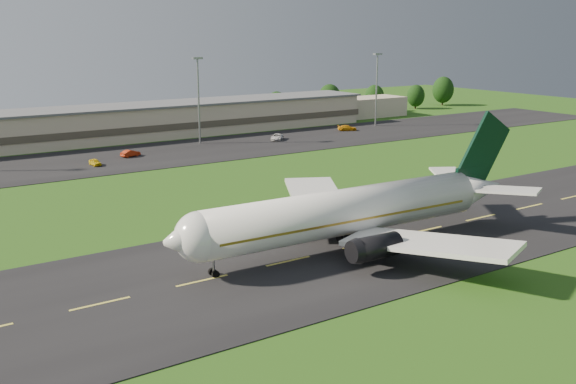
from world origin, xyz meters
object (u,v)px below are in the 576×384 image
light_mast_centre (198,90)px  service_vehicle_a (95,162)px  service_vehicle_b (130,153)px  light_mast_east (377,81)px  terminal (177,119)px  service_vehicle_d (347,128)px  service_vehicle_c (277,137)px  airliner (350,212)px

light_mast_centre → service_vehicle_a: light_mast_centre is taller
light_mast_centre → service_vehicle_b: 24.34m
light_mast_east → service_vehicle_a: (-84.06, -12.66, -11.99)m
terminal → service_vehicle_b: (-21.28, -23.61, -3.17)m
light_mast_centre → service_vehicle_b: bearing=-159.5°
service_vehicle_d → service_vehicle_c: bearing=121.1°
service_vehicle_d → service_vehicle_a: bearing=122.3°
airliner → light_mast_east: 108.60m
service_vehicle_c → light_mast_centre: bearing=-156.4°
service_vehicle_a → light_mast_centre: bearing=20.0°
terminal → service_vehicle_b: 31.94m
light_mast_centre → service_vehicle_d: (42.22, -3.32, -11.90)m
airliner → service_vehicle_a: (-11.09, 67.37, -3.91)m
service_vehicle_b → service_vehicle_d: size_ratio=0.86×
service_vehicle_b → airliner: bearing=162.0°
airliner → light_mast_centre: (17.97, 80.03, 8.08)m
airliner → light_mast_centre: light_mast_centre is taller
light_mast_east → service_vehicle_c: size_ratio=3.80×
airliner → service_vehicle_b: airliner is taller
light_mast_east → service_vehicle_b: 76.18m
light_mast_east → service_vehicle_c: light_mast_east is taller
airliner → service_vehicle_a: size_ratio=13.39×
service_vehicle_b → service_vehicle_c: bearing=-107.3°
light_mast_centre → service_vehicle_a: (-29.06, -12.66, -11.99)m
light_mast_centre → service_vehicle_b: light_mast_centre is taller
light_mast_east → service_vehicle_a: 85.85m
light_mast_centre → service_vehicle_c: (18.08, -6.00, -11.89)m
airliner → service_vehicle_d: size_ratio=10.06×
service_vehicle_a → light_mast_east: bearing=5.1°
terminal → service_vehicle_c: 27.93m
terminal → light_mast_centre: size_ratio=7.13×
terminal → light_mast_east: size_ratio=7.13×
terminal → service_vehicle_b: bearing=-132.0°
airliner → light_mast_centre: bearing=79.3°
service_vehicle_b → light_mast_centre: bearing=-89.0°
airliner → service_vehicle_d: 97.58m
terminal → service_vehicle_d: terminal is taller
service_vehicle_a → service_vehicle_c: size_ratio=0.71×
airliner → service_vehicle_c: bearing=66.0°
service_vehicle_b → service_vehicle_c: 37.99m
service_vehicle_a → service_vehicle_c: bearing=4.5°
service_vehicle_a → service_vehicle_b: bearing=26.2°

